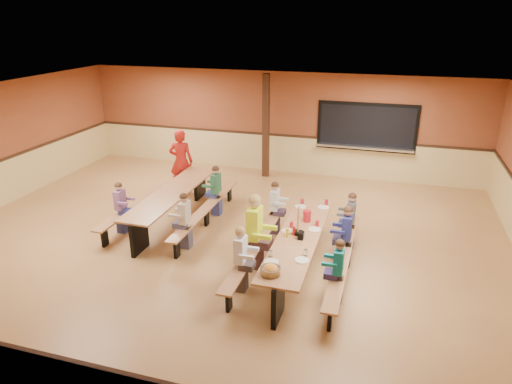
% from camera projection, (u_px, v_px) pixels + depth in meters
% --- Properties ---
extents(ground, '(12.00, 12.00, 0.00)m').
position_uv_depth(ground, '(219.00, 242.00, 9.71)').
color(ground, '#986839').
rests_on(ground, ground).
extents(room_envelope, '(12.04, 10.04, 3.02)m').
position_uv_depth(room_envelope, '(218.00, 213.00, 9.46)').
color(room_envelope, brown).
rests_on(room_envelope, ground).
extents(kitchen_pass_through, '(2.78, 0.28, 1.38)m').
position_uv_depth(kitchen_pass_through, '(366.00, 129.00, 12.90)').
color(kitchen_pass_through, black).
rests_on(kitchen_pass_through, ground).
extents(structural_post, '(0.18, 0.18, 3.00)m').
position_uv_depth(structural_post, '(266.00, 127.00, 13.14)').
color(structural_post, black).
rests_on(structural_post, ground).
extents(cafeteria_table_main, '(1.91, 3.70, 0.74)m').
position_uv_depth(cafeteria_table_main, '(299.00, 245.00, 8.47)').
color(cafeteria_table_main, '#9E663E').
rests_on(cafeteria_table_main, ground).
extents(cafeteria_table_second, '(1.91, 3.70, 0.74)m').
position_uv_depth(cafeteria_table_second, '(173.00, 200.00, 10.54)').
color(cafeteria_table_second, '#9E663E').
rests_on(cafeteria_table_second, ground).
extents(seated_child_white_left, '(0.37, 0.30, 1.20)m').
position_uv_depth(seated_child_white_left, '(241.00, 260.00, 7.84)').
color(seated_child_white_left, white).
rests_on(seated_child_white_left, ground).
extents(seated_adult_yellow, '(0.49, 0.40, 1.46)m').
position_uv_depth(seated_adult_yellow, '(255.00, 232.00, 8.54)').
color(seated_adult_yellow, '#E0FF23').
rests_on(seated_adult_yellow, ground).
extents(seated_child_grey_left, '(0.35, 0.29, 1.18)m').
position_uv_depth(seated_child_grey_left, '(275.00, 208.00, 9.94)').
color(seated_child_grey_left, silver).
rests_on(seated_child_grey_left, ground).
extents(seated_child_teal_right, '(0.34, 0.28, 1.14)m').
position_uv_depth(seated_child_teal_right, '(338.00, 272.00, 7.53)').
color(seated_child_teal_right, '#127782').
rests_on(seated_child_teal_right, ground).
extents(seated_child_navy_right, '(0.37, 0.31, 1.22)m').
position_uv_depth(seated_child_navy_right, '(346.00, 237.00, 8.62)').
color(seated_child_navy_right, navy).
rests_on(seated_child_navy_right, ground).
extents(seated_child_char_right, '(0.35, 0.29, 1.18)m').
position_uv_depth(seated_child_char_right, '(350.00, 221.00, 9.34)').
color(seated_child_char_right, '#464850').
rests_on(seated_child_char_right, ground).
extents(seated_child_purple_sec, '(0.34, 0.28, 1.16)m').
position_uv_depth(seated_child_purple_sec, '(121.00, 208.00, 9.97)').
color(seated_child_purple_sec, '#7B517E').
rests_on(seated_child_purple_sec, ground).
extents(seated_child_green_sec, '(0.37, 0.30, 1.21)m').
position_uv_depth(seated_child_green_sec, '(216.00, 191.00, 10.86)').
color(seated_child_green_sec, '#2B6341').
rests_on(seated_child_green_sec, ground).
extents(seated_child_tan_sec, '(0.36, 0.29, 1.19)m').
position_uv_depth(seated_child_tan_sec, '(185.00, 221.00, 9.30)').
color(seated_child_tan_sec, beige).
rests_on(seated_child_tan_sec, ground).
extents(standing_woman, '(0.70, 0.53, 1.74)m').
position_uv_depth(standing_woman, '(181.00, 161.00, 12.15)').
color(standing_woman, '#A91913').
rests_on(standing_woman, ground).
extents(punch_pitcher, '(0.16, 0.16, 0.22)m').
position_uv_depth(punch_pitcher, '(307.00, 216.00, 8.91)').
color(punch_pitcher, '#B01722').
rests_on(punch_pitcher, cafeteria_table_main).
extents(chip_bowl, '(0.32, 0.32, 0.15)m').
position_uv_depth(chip_bowl, '(271.00, 270.00, 7.11)').
color(chip_bowl, gold).
rests_on(chip_bowl, cafeteria_table_main).
extents(napkin_dispenser, '(0.10, 0.14, 0.13)m').
position_uv_depth(napkin_dispenser, '(301.00, 236.00, 8.23)').
color(napkin_dispenser, black).
rests_on(napkin_dispenser, cafeteria_table_main).
extents(condiment_mustard, '(0.06, 0.06, 0.17)m').
position_uv_depth(condiment_mustard, '(287.00, 233.00, 8.30)').
color(condiment_mustard, yellow).
rests_on(condiment_mustard, cafeteria_table_main).
extents(condiment_ketchup, '(0.06, 0.06, 0.17)m').
position_uv_depth(condiment_ketchup, '(294.00, 231.00, 8.36)').
color(condiment_ketchup, '#B2140F').
rests_on(condiment_ketchup, cafeteria_table_main).
extents(table_paddle, '(0.16, 0.16, 0.56)m').
position_uv_depth(table_paddle, '(298.00, 228.00, 8.38)').
color(table_paddle, black).
rests_on(table_paddle, cafeteria_table_main).
extents(place_settings, '(0.65, 3.30, 0.11)m').
position_uv_depth(place_settings, '(299.00, 232.00, 8.37)').
color(place_settings, beige).
rests_on(place_settings, cafeteria_table_main).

